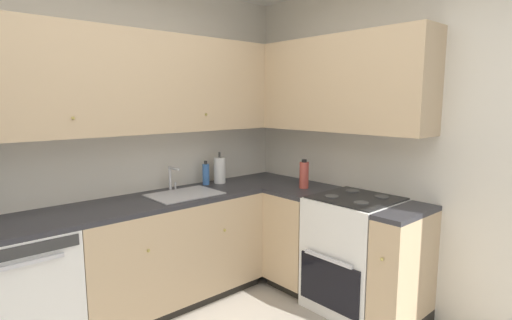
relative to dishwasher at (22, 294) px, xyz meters
name	(u,v)px	position (x,y,z in m)	size (l,w,h in m)	color
wall_back	(99,147)	(0.67, 0.33, 0.88)	(3.63, 0.05, 2.63)	silver
wall_right	(426,148)	(2.46, -1.44, 0.88)	(0.05, 3.57, 2.63)	silver
dishwasher	(22,294)	(0.00, 0.00, 0.00)	(0.60, 0.63, 0.87)	white
lower_cabinets_back	(169,252)	(1.07, 0.00, 0.00)	(1.53, 0.62, 0.87)	tan
countertop_back	(167,199)	(1.07, 0.00, 0.45)	(2.73, 0.60, 0.04)	#2D2D33
lower_cabinets_right	(333,248)	(2.14, -0.85, 0.00)	(0.62, 1.30, 0.87)	tan
countertop_right	(335,197)	(2.13, -0.85, 0.45)	(0.60, 1.30, 0.03)	#2D2D33
oven_range	(354,252)	(2.15, -1.05, 0.02)	(0.68, 0.62, 1.05)	white
upper_cabinets_back	(136,83)	(0.91, 0.14, 1.37)	(2.41, 0.34, 0.77)	tan
upper_cabinets_right	(326,85)	(2.27, -0.62, 1.37)	(0.32, 1.85, 0.77)	tan
sink	(185,199)	(1.21, -0.03, 0.43)	(0.56, 0.40, 0.10)	#B7B7BC
faucet	(172,176)	(1.21, 0.18, 0.59)	(0.07, 0.16, 0.21)	silver
soap_bottle	(206,174)	(1.57, 0.18, 0.57)	(0.06, 0.06, 0.22)	#3F72BF
paper_towel_roll	(220,170)	(1.71, 0.16, 0.59)	(0.11, 0.11, 0.30)	white
oil_bottle	(304,175)	(2.13, -0.51, 0.59)	(0.08, 0.08, 0.26)	#BF4C3F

